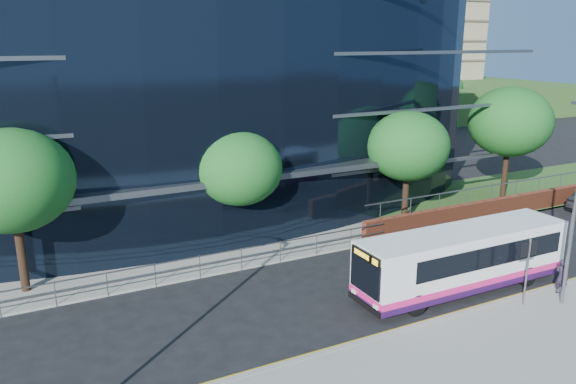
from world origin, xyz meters
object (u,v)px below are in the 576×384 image
street_sign (528,257)px  tree_dist_f (446,86)px  tree_far_d (510,122)px  tree_dist_e (354,90)px  tree_far_a (12,181)px  pedestrian (562,277)px  streetlight_east (575,200)px  tree_far_b (239,169)px  tree_far_c (408,146)px  city_bus (464,258)px

street_sign → tree_dist_f: 56.25m
tree_far_d → tree_dist_e: bearing=75.1°
tree_far_a → pedestrian: (19.61, -10.63, -3.93)m
street_sign → streetlight_east: size_ratio=0.35×
tree_far_b → tree_far_d: bearing=1.5°
tree_dist_e → streetlight_east: bearing=-113.1°
tree_far_b → tree_far_c: bearing=-2.9°
city_bus → tree_far_b: bearing=127.8°
tree_far_b → tree_far_d: tree_far_d is taller
tree_far_a → tree_dist_f: 62.44m
tree_far_d → tree_dist_f: tree_far_d is taller
tree_dist_e → pedestrian: tree_dist_e is taller
tree_far_b → tree_dist_f: size_ratio=1.00×
tree_far_b → pedestrian: tree_far_b is taller
tree_dist_f → streetlight_east: streetlight_east is taller
tree_far_d → city_bus: (-12.41, -9.18, -3.77)m
tree_far_c → tree_dist_e: 35.36m
tree_far_a → pedestrian: tree_far_a is taller
city_bus → tree_dist_f: bearing=49.1°
tree_dist_f → city_bus: tree_dist_f is taller
tree_far_b → streetlight_east: streetlight_east is taller
city_bus → tree_dist_e: bearing=63.1°
tree_dist_e → tree_far_a: bearing=-140.0°
tree_far_c → tree_dist_f: size_ratio=1.08×
tree_far_a → tree_dist_e: size_ratio=1.07×
city_bus → pedestrian: size_ratio=6.35×
tree_far_c → tree_dist_f: (33.00, 33.00, -0.33)m
street_sign → tree_far_c: tree_far_c is taller
tree_dist_e → tree_dist_f: bearing=7.1°
tree_dist_f → tree_far_a: bearing=-148.1°
street_sign → tree_far_d: bearing=45.2°
street_sign → tree_far_a: 20.63m
tree_far_a → tree_far_c: (20.00, 0.00, -0.33)m
tree_far_b → streetlight_east: size_ratio=0.76×
streetlight_east → tree_dist_e: bearing=66.9°
tree_dist_e → tree_dist_f: (16.00, 2.00, -0.33)m
tree_far_b → tree_dist_e: bearing=48.5°
tree_far_b → tree_dist_e: size_ratio=0.93×
streetlight_east → pedestrian: 3.60m
tree_dist_e → tree_dist_f: 16.13m
pedestrian → city_bus: bearing=47.6°
tree_dist_e → streetlight_east: size_ratio=0.81×
street_sign → tree_dist_e: tree_dist_e is taller
tree_far_b → tree_far_c: tree_far_c is taller
tree_far_c → pedestrian: tree_far_c is taller
street_sign → pedestrian: (2.11, -0.05, -1.22)m
street_sign → streetlight_east: (1.50, -0.59, 2.29)m
streetlight_east → tree_dist_f: bearing=52.4°
tree_far_a → pedestrian: bearing=-28.5°
tree_dist_f → pedestrian: tree_dist_f is taller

